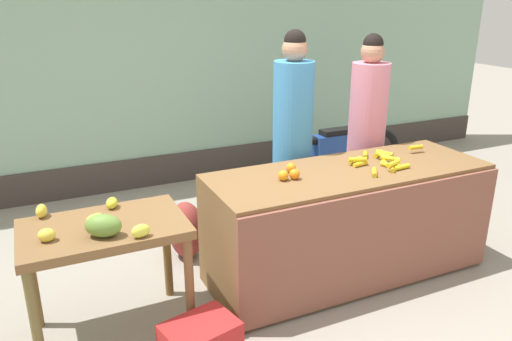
% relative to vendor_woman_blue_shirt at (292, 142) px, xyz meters
% --- Properties ---
extents(ground_plane, '(24.00, 24.00, 0.00)m').
position_rel_vendor_woman_blue_shirt_xyz_m(ground_plane, '(-0.37, -0.64, -0.96)').
color(ground_plane, gray).
extents(market_wall_back, '(9.18, 0.23, 3.38)m').
position_rel_vendor_woman_blue_shirt_xyz_m(market_wall_back, '(-0.37, 2.06, 0.70)').
color(market_wall_back, '#8CB299').
rests_on(market_wall_back, ground).
extents(fruit_stall_counter, '(2.22, 0.81, 0.89)m').
position_rel_vendor_woman_blue_shirt_xyz_m(fruit_stall_counter, '(0.15, -0.65, -0.51)').
color(fruit_stall_counter, brown).
rests_on(fruit_stall_counter, ground).
extents(side_table_wooden, '(1.02, 0.65, 0.79)m').
position_rel_vendor_woman_blue_shirt_xyz_m(side_table_wooden, '(-1.70, -0.64, -0.28)').
color(side_table_wooden, brown).
rests_on(side_table_wooden, ground).
extents(banana_bunch_pile, '(0.78, 0.51, 0.07)m').
position_rel_vendor_woman_blue_shirt_xyz_m(banana_bunch_pile, '(0.46, -0.63, -0.04)').
color(banana_bunch_pile, yellow).
rests_on(banana_bunch_pile, fruit_stall_counter).
extents(orange_pile, '(0.21, 0.21, 0.08)m').
position_rel_vendor_woman_blue_shirt_xyz_m(orange_pile, '(-0.35, -0.60, -0.03)').
color(orange_pile, orange).
rests_on(orange_pile, fruit_stall_counter).
extents(mango_papaya_pile, '(0.63, 0.65, 0.14)m').
position_rel_vendor_woman_blue_shirt_xyz_m(mango_papaya_pile, '(-1.75, -0.72, -0.11)').
color(mango_papaya_pile, '#D7D93E').
rests_on(mango_papaya_pile, side_table_wooden).
extents(vendor_woman_blue_shirt, '(0.34, 0.34, 1.90)m').
position_rel_vendor_woman_blue_shirt_xyz_m(vendor_woman_blue_shirt, '(0.00, 0.00, 0.00)').
color(vendor_woman_blue_shirt, '#33333D').
rests_on(vendor_woman_blue_shirt, ground).
extents(vendor_woman_pink_shirt, '(0.34, 0.34, 1.84)m').
position_rel_vendor_woman_blue_shirt_xyz_m(vendor_woman_pink_shirt, '(0.77, -0.01, -0.03)').
color(vendor_woman_pink_shirt, '#33333D').
rests_on(vendor_woman_pink_shirt, ground).
extents(parked_motorcycle, '(1.60, 0.18, 0.88)m').
position_rel_vendor_woman_blue_shirt_xyz_m(parked_motorcycle, '(1.26, 1.01, -0.56)').
color(parked_motorcycle, black).
rests_on(parked_motorcycle, ground).
extents(produce_sack, '(0.32, 0.37, 0.50)m').
position_rel_vendor_woman_blue_shirt_xyz_m(produce_sack, '(-0.94, 0.14, -0.71)').
color(produce_sack, maroon).
rests_on(produce_sack, ground).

